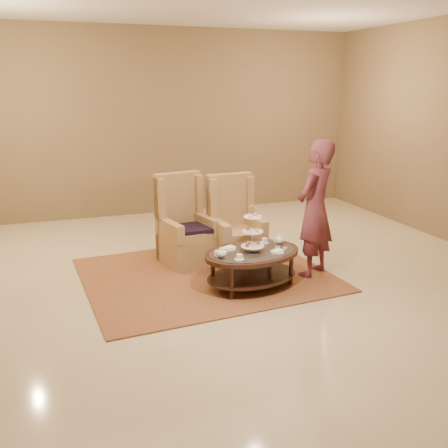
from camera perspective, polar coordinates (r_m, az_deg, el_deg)
name	(u,v)px	position (r m, az deg, el deg)	size (l,w,h in m)	color
ground	(227,285)	(6.37, 0.38, -7.02)	(8.00, 8.00, 0.00)	beige
ceiling	(227,285)	(6.37, 0.38, -7.02)	(8.00, 8.00, 0.02)	beige
wall_back	(157,123)	(9.77, -7.66, 11.36)	(8.00, 0.04, 3.50)	olive
rug	(205,275)	(6.70, -2.15, -5.79)	(3.29, 2.81, 0.02)	#976335
tea_table	(252,258)	(6.21, 3.24, -3.85)	(1.41, 1.11, 1.06)	black
armchair_left	(185,233)	(7.10, -4.50, -1.00)	(0.82, 0.84, 1.26)	#AA8450
armchair_right	(234,232)	(7.14, 1.17, -0.97)	(0.70, 0.72, 1.24)	#AA8450
person	(315,209)	(6.55, 10.36, 1.67)	(0.79, 0.72, 1.80)	brown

